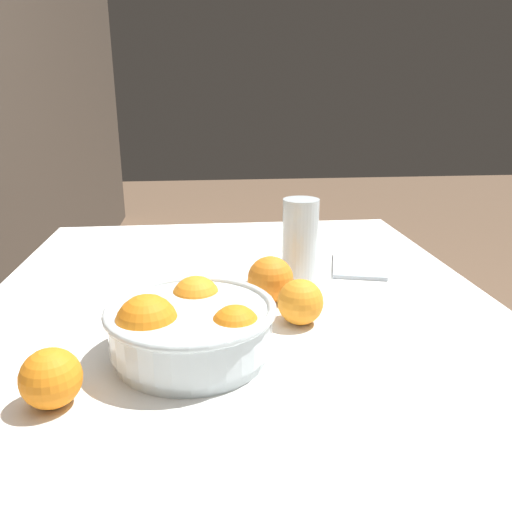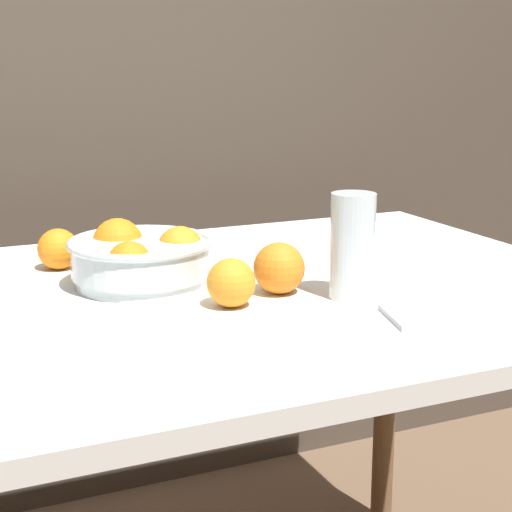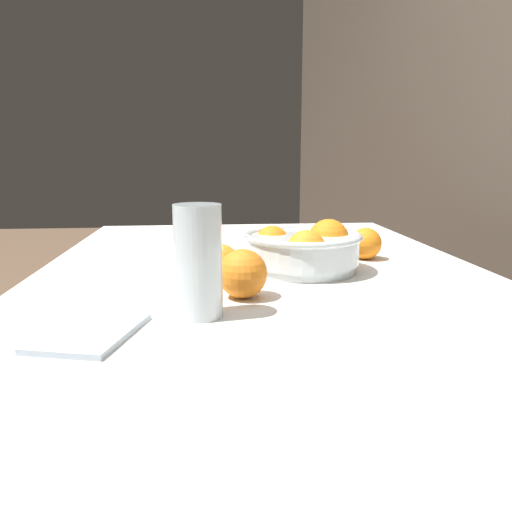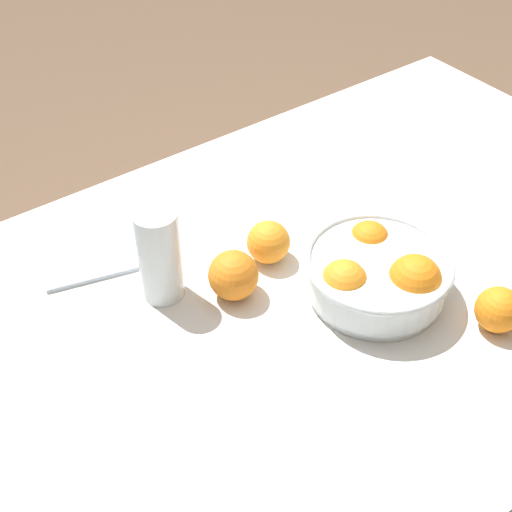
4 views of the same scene
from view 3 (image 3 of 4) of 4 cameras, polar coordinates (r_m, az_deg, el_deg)
The scene contains 7 objects.
dining_table at distance 0.98m, azimuth 0.99°, elevation -6.46°, with size 1.41×0.89×0.75m.
fruit_bowl at distance 0.98m, azimuth 5.51°, elevation 0.85°, with size 0.23×0.23×0.10m.
juice_glass at distance 0.70m, azimuth -6.60°, elevation -1.36°, with size 0.07×0.07×0.16m.
orange_loose_near_bowl at distance 1.11m, azimuth 12.41°, elevation 1.40°, with size 0.07×0.07×0.07m, color orange.
orange_loose_front at distance 0.79m, azimuth -1.55°, elevation -2.03°, with size 0.08×0.08×0.08m, color orange.
orange_loose_aside at distance 0.88m, azimuth -4.16°, elevation -0.90°, with size 0.07×0.07×0.07m, color orange.
napkin at distance 0.67m, azimuth -18.45°, elevation -8.29°, with size 0.15×0.10×0.01m, color silver.
Camera 3 is at (0.92, -0.10, 0.98)m, focal length 35.00 mm.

